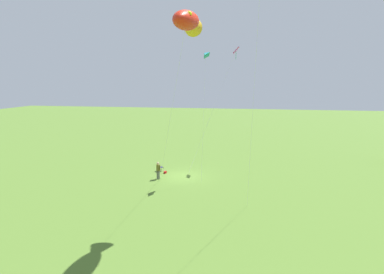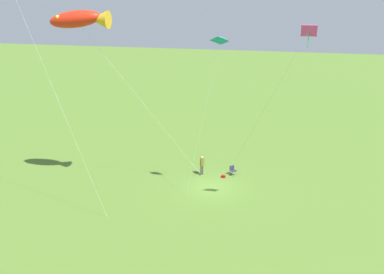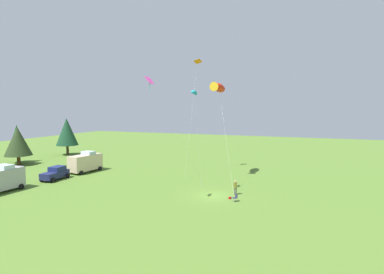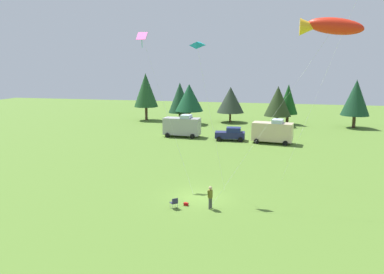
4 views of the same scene
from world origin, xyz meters
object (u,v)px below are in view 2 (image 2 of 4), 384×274
object	(u,v)px
folding_chair	(233,170)
person_kite_flyer	(202,164)
backpack_on_grass	(223,176)
kite_delta_teal	(220,40)
kite_diamond_rainbow	(305,39)
kite_large_fish	(81,19)

from	to	relation	value
folding_chair	person_kite_flyer	bearing A→B (deg)	-120.77
person_kite_flyer	backpack_on_grass	xyz separation A→B (m)	(-1.93, 0.21, -0.91)
person_kite_flyer	folding_chair	size ratio (longest dim) A/B	2.12
folding_chair	kite_delta_teal	xyz separation A→B (m)	(0.58, 4.90, 11.71)
backpack_on_grass	kite_diamond_rainbow	distance (m)	15.40
kite_delta_teal	backpack_on_grass	bearing A→B (deg)	-88.27
folding_chair	kite_delta_teal	bearing A→B (deg)	-49.89
kite_large_fish	kite_diamond_rainbow	world-z (taller)	kite_large_fish
person_kite_flyer	kite_delta_teal	bearing A→B (deg)	-38.97
backpack_on_grass	kite_delta_teal	xyz separation A→B (m)	(-0.12, 4.11, 12.08)
kite_large_fish	kite_delta_teal	xyz separation A→B (m)	(-10.13, -0.29, -1.24)
person_kite_flyer	kite_large_fish	xyz separation A→B (m)	(8.08, 4.61, 12.41)
folding_chair	backpack_on_grass	xyz separation A→B (m)	(0.71, 0.78, -0.38)
kite_delta_teal	kite_large_fish	bearing A→B (deg)	1.62
person_kite_flyer	kite_delta_teal	distance (m)	12.16
kite_large_fish	kite_diamond_rainbow	size ratio (longest dim) A/B	1.05
kite_diamond_rainbow	person_kite_flyer	bearing A→B (deg)	-42.77
backpack_on_grass	kite_large_fish	xyz separation A→B (m)	(10.00, 4.40, 13.32)
person_kite_flyer	folding_chair	xyz separation A→B (m)	(-2.63, -0.58, -0.53)
person_kite_flyer	kite_large_fish	size ratio (longest dim) A/B	0.12
person_kite_flyer	backpack_on_grass	bearing A→B (deg)	19.48
folding_chair	kite_delta_teal	size ratio (longest dim) A/B	0.07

